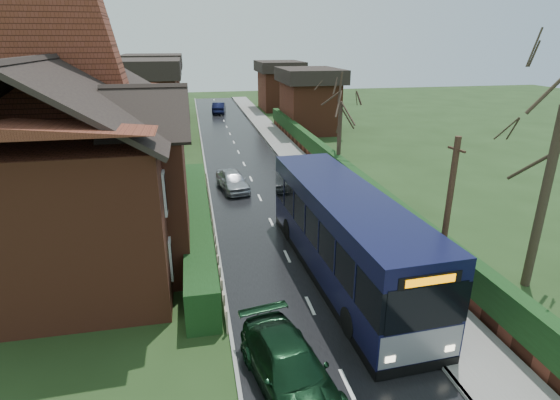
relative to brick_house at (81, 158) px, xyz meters
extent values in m
plane|color=#29451D|center=(8.73, -4.78, -4.38)|extent=(140.00, 140.00, 0.00)
cube|color=black|center=(8.73, 5.22, -4.37)|extent=(6.00, 100.00, 0.02)
cube|color=slate|center=(12.98, 5.22, -4.31)|extent=(2.50, 100.00, 0.14)
cube|color=gray|center=(11.78, 5.22, -4.31)|extent=(0.12, 100.00, 0.14)
cube|color=gray|center=(5.68, 5.22, -4.33)|extent=(0.12, 100.00, 0.10)
cube|color=black|center=(4.83, 0.22, -3.58)|extent=(1.20, 16.00, 1.60)
cube|color=brown|center=(14.53, 5.22, -4.08)|extent=(0.30, 50.00, 0.60)
cube|color=black|center=(14.53, 5.22, -3.18)|extent=(0.60, 50.00, 1.20)
cube|color=brown|center=(-0.27, 0.22, -1.38)|extent=(8.00, 14.00, 6.00)
cube|color=brown|center=(3.23, -2.78, -1.38)|extent=(2.50, 4.00, 6.00)
cube|color=brown|center=(0.73, 4.22, 4.82)|extent=(0.90, 1.40, 2.20)
cube|color=silver|center=(3.78, -4.78, -2.78)|extent=(0.08, 1.20, 1.60)
cube|color=black|center=(3.81, -4.78, -2.78)|extent=(0.03, 0.95, 1.35)
cube|color=silver|center=(3.78, -4.78, -0.18)|extent=(0.08, 1.20, 1.60)
cube|color=black|center=(3.81, -4.78, -0.18)|extent=(0.03, 0.95, 1.35)
cube|color=silver|center=(3.78, -0.78, -2.78)|extent=(0.08, 1.20, 1.60)
cube|color=black|center=(3.81, -0.78, -2.78)|extent=(0.03, 0.95, 1.35)
cube|color=silver|center=(3.78, -0.78, -0.18)|extent=(0.08, 1.20, 1.60)
cube|color=black|center=(3.81, -0.78, -0.18)|extent=(0.03, 0.95, 1.35)
cube|color=silver|center=(3.78, 3.22, -2.78)|extent=(0.08, 1.20, 1.60)
cube|color=black|center=(3.81, 3.22, -2.78)|extent=(0.03, 0.95, 1.35)
cube|color=silver|center=(3.78, 3.22, -0.18)|extent=(0.08, 1.20, 1.60)
cube|color=black|center=(3.81, 3.22, -0.18)|extent=(0.03, 0.95, 1.35)
cube|color=silver|center=(3.78, 5.72, -2.78)|extent=(0.08, 1.20, 1.60)
cube|color=black|center=(3.81, 5.72, -2.78)|extent=(0.03, 0.95, 1.35)
cube|color=silver|center=(3.78, 5.72, -0.18)|extent=(0.08, 1.20, 1.60)
cube|color=black|center=(3.81, 5.72, -0.18)|extent=(0.03, 0.95, 1.35)
cube|color=black|center=(10.64, -4.78, -3.36)|extent=(3.30, 12.20, 1.25)
cube|color=black|center=(10.64, -4.78, -2.08)|extent=(3.32, 12.20, 1.32)
cube|color=black|center=(10.64, -4.78, -1.06)|extent=(3.30, 12.20, 0.73)
cube|color=black|center=(10.64, -4.78, -4.18)|extent=(3.30, 12.20, 0.38)
cube|color=gray|center=(10.91, -10.76, -3.39)|extent=(2.64, 0.24, 1.10)
cube|color=black|center=(10.91, -10.79, -2.07)|extent=(2.47, 0.19, 1.43)
cube|color=black|center=(10.91, -10.79, -1.19)|extent=(1.92, 0.17, 0.38)
cube|color=#FF8C00|center=(10.92, -10.83, -1.19)|extent=(1.51, 0.11, 0.24)
cube|color=black|center=(10.91, -10.77, -4.13)|extent=(2.70, 0.26, 0.33)
cube|color=#FFF2CC|center=(9.95, -10.87, -3.61)|extent=(0.31, 0.06, 0.20)
cube|color=#FFF2CC|center=(11.88, -10.78, -3.61)|extent=(0.31, 0.06, 0.20)
cylinder|color=black|center=(9.58, -8.70, -3.85)|extent=(0.36, 1.07, 1.06)
cylinder|color=black|center=(12.06, -8.58, -3.85)|extent=(0.36, 1.07, 1.06)
cylinder|color=black|center=(9.22, -0.97, -3.85)|extent=(0.36, 1.07, 1.06)
cylinder|color=black|center=(11.70, -0.85, -3.85)|extent=(0.36, 1.07, 1.06)
imported|color=#B7B8BC|center=(7.23, 7.07, -3.71)|extent=(2.24, 4.10, 1.32)
imported|color=black|center=(7.10, -10.57, -3.70)|extent=(2.71, 4.93, 1.35)
imported|color=black|center=(8.60, 39.16, -3.64)|extent=(2.13, 4.62, 1.47)
cylinder|color=slate|center=(11.93, -5.03, -3.01)|extent=(0.08, 0.08, 2.74)
cube|color=silver|center=(11.93, -5.03, -1.83)|extent=(0.08, 0.41, 0.31)
cube|color=silver|center=(11.93, -5.03, -2.22)|extent=(0.07, 0.37, 0.27)
cylinder|color=#312016|center=(13.53, -7.27, -1.23)|extent=(0.22, 0.22, 6.28)
cube|color=#312016|center=(13.53, -7.27, 1.46)|extent=(0.19, 0.81, 0.07)
cylinder|color=#342A1E|center=(17.64, -7.02, -0.79)|extent=(0.35, 0.35, 7.17)
cylinder|color=#32251D|center=(14.73, 8.00, -1.68)|extent=(0.29, 0.29, 5.40)
cylinder|color=#3A2E22|center=(-4.70, 13.22, -0.57)|extent=(0.35, 0.35, 7.62)
camera|label=1|loc=(4.89, -20.10, 4.92)|focal=28.00mm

